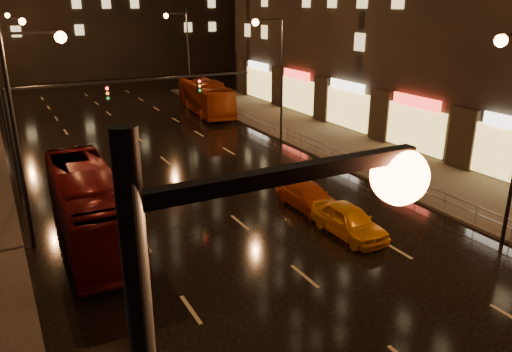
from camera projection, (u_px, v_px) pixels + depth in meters
The scene contains 8 objects.
ground at pixel (175, 168), 33.88m from camera, with size 140.00×140.00×0.00m, color black.
sidewalk_right at pixel (378, 159), 35.70m from camera, with size 7.00×70.00×0.15m, color #38332D.
traffic_signal at pixel (90, 106), 30.06m from camera, with size 15.31×0.32×6.20m.
railing_right at pixel (316, 144), 36.46m from camera, with size 0.05×56.00×1.00m.
bus_red at pixel (89, 205), 23.50m from camera, with size 2.76×11.80×3.29m, color #4C0A0D.
bus_curb at pixel (205, 97), 50.32m from camera, with size 2.75×11.76×3.28m, color #A23910.
taxi_near at pixel (349, 221), 23.96m from camera, with size 1.79×4.44×1.51m, color orange.
taxi_far at pixel (308, 196), 27.19m from camera, with size 1.89×4.64×1.35m, color #C84B12.
Camera 1 is at (-10.27, -10.96, 10.71)m, focal length 35.00 mm.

